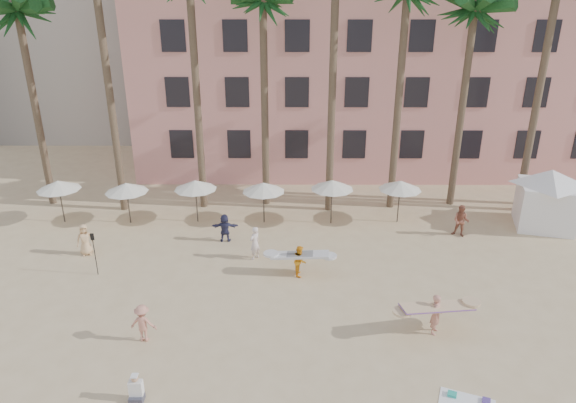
% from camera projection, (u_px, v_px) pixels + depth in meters
% --- Properties ---
extents(ground, '(120.00, 120.00, 0.00)m').
position_uv_depth(ground, '(275.00, 361.00, 19.21)').
color(ground, '#D1B789').
rests_on(ground, ground).
extents(pink_hotel, '(35.00, 14.00, 16.00)m').
position_uv_depth(pink_hotel, '(372.00, 58.00, 40.22)').
color(pink_hotel, '#D98B84').
rests_on(pink_hotel, ground).
extents(umbrella_row, '(22.50, 2.70, 2.73)m').
position_uv_depth(umbrella_row, '(229.00, 186.00, 29.91)').
color(umbrella_row, '#332B23').
rests_on(umbrella_row, ground).
extents(cabana, '(5.54, 5.54, 3.50)m').
position_uv_depth(cabana, '(548.00, 193.00, 29.50)').
color(cabana, white).
rests_on(cabana, ground).
extents(beach_towel, '(2.04, 1.58, 0.14)m').
position_uv_depth(beach_towel, '(469.00, 403.00, 17.19)').
color(beach_towel, white).
rests_on(beach_towel, ground).
extents(carrier_yellow, '(3.12, 1.44, 1.74)m').
position_uv_depth(carrier_yellow, '(437.00, 312.00, 20.44)').
color(carrier_yellow, tan).
rests_on(carrier_yellow, ground).
extents(carrier_white, '(2.85, 0.96, 1.55)m').
position_uv_depth(carrier_white, '(300.00, 259.00, 24.76)').
color(carrier_white, '#FFA31A').
rests_on(carrier_white, ground).
extents(beachgoers, '(21.33, 10.34, 1.84)m').
position_uv_depth(beachgoers, '(257.00, 245.00, 26.11)').
color(beachgoers, silver).
rests_on(beachgoers, ground).
extents(paddle, '(0.18, 0.04, 2.23)m').
position_uv_depth(paddle, '(94.00, 249.00, 24.55)').
color(paddle, black).
rests_on(paddle, ground).
extents(seated_man, '(0.46, 0.81, 1.05)m').
position_uv_depth(seated_man, '(136.00, 393.00, 17.14)').
color(seated_man, '#3F3F4C').
rests_on(seated_man, ground).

